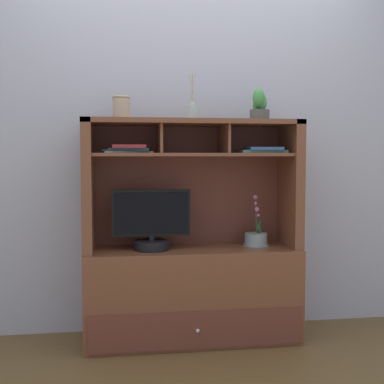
% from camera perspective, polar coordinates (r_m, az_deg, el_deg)
% --- Properties ---
extents(floor_plane, '(6.00, 6.00, 0.02)m').
position_cam_1_polar(floor_plane, '(3.39, 0.00, -16.35)').
color(floor_plane, brown).
rests_on(floor_plane, ground).
extents(back_wall, '(6.00, 0.02, 2.80)m').
position_cam_1_polar(back_wall, '(3.43, -0.61, 7.89)').
color(back_wall, '#AAAFBE').
rests_on(back_wall, ground).
extents(media_console, '(1.34, 0.47, 1.40)m').
position_cam_1_polar(media_console, '(3.26, -0.02, -8.77)').
color(media_console, brown).
rests_on(media_console, ground).
extents(tv_monitor, '(0.48, 0.21, 0.38)m').
position_cam_1_polar(tv_monitor, '(3.14, -4.60, -3.69)').
color(tv_monitor, black).
rests_on(tv_monitor, media_console).
extents(potted_orchid, '(0.17, 0.17, 0.33)m').
position_cam_1_polar(potted_orchid, '(3.33, 7.22, -5.21)').
color(potted_orchid, '#899C9A').
rests_on(potted_orchid, media_console).
extents(magazine_stack_left, '(0.30, 0.21, 0.04)m').
position_cam_1_polar(magazine_stack_left, '(3.22, 7.92, 4.68)').
color(magazine_stack_left, '#4F7764').
rests_on(magazine_stack_left, media_console).
extents(magazine_stack_centre, '(0.31, 0.25, 0.05)m').
position_cam_1_polar(magazine_stack_centre, '(3.15, -7.13, 4.83)').
color(magazine_stack_centre, beige).
rests_on(magazine_stack_centre, media_console).
extents(diffuser_bottle, '(0.07, 0.07, 0.28)m').
position_cam_1_polar(diffuser_bottle, '(3.17, 0.03, 9.01)').
color(diffuser_bottle, '#ACB8B8').
rests_on(diffuser_bottle, media_console).
extents(potted_succulent, '(0.14, 0.14, 0.20)m').
position_cam_1_polar(potted_succulent, '(3.28, 7.62, 9.34)').
color(potted_succulent, '#4D4E4A').
rests_on(potted_succulent, media_console).
extents(ceramic_vase, '(0.11, 0.11, 0.14)m').
position_cam_1_polar(ceramic_vase, '(3.18, -7.98, 9.39)').
color(ceramic_vase, tan).
rests_on(ceramic_vase, media_console).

